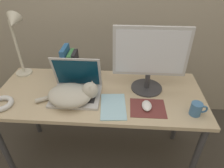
# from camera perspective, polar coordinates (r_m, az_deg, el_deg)

# --- Properties ---
(desk) EXTENTS (1.50, 0.62, 0.75)m
(desk) POSITION_cam_1_polar(r_m,az_deg,el_deg) (1.51, -3.52, -4.81)
(desk) COLOR tan
(desk) RESTS_ON ground_plane
(laptop) EXTENTS (0.34, 0.27, 0.28)m
(laptop) POSITION_cam_1_polar(r_m,az_deg,el_deg) (1.43, -10.17, -1.32)
(laptop) COLOR #B7B7BC
(laptop) RESTS_ON desk
(cat) EXTENTS (0.43, 0.28, 0.14)m
(cat) POSITION_cam_1_polar(r_m,az_deg,el_deg) (1.37, -11.15, -2.89)
(cat) COLOR #B2ADA3
(cat) RESTS_ON desk
(external_monitor) EXTENTS (0.51, 0.23, 0.47)m
(external_monitor) POSITION_cam_1_polar(r_m,az_deg,el_deg) (1.39, 10.81, 7.36)
(external_monitor) COLOR #333338
(external_monitor) RESTS_ON desk
(mousepad) EXTENTS (0.23, 0.19, 0.00)m
(mousepad) POSITION_cam_1_polar(r_m,az_deg,el_deg) (1.35, 10.17, -6.76)
(mousepad) COLOR brown
(mousepad) RESTS_ON desk
(computer_mouse) EXTENTS (0.06, 0.10, 0.03)m
(computer_mouse) POSITION_cam_1_polar(r_m,az_deg,el_deg) (1.34, 9.89, -6.09)
(computer_mouse) COLOR silver
(computer_mouse) RESTS_ON mousepad
(book_row) EXTENTS (0.11, 0.17, 0.26)m
(book_row) POSITION_cam_1_polar(r_m,az_deg,el_deg) (1.61, -11.74, 5.65)
(book_row) COLOR #285B93
(book_row) RESTS_ON desk
(desk_lamp) EXTENTS (0.17, 0.17, 0.52)m
(desk_lamp) POSITION_cam_1_polar(r_m,az_deg,el_deg) (1.66, -25.85, 12.75)
(desk_lamp) COLOR beige
(desk_lamp) RESTS_ON desk
(cable_coil) EXTENTS (0.16, 0.16, 0.04)m
(cable_coil) POSITION_cam_1_polar(r_m,az_deg,el_deg) (1.52, -29.12, -4.91)
(cable_coil) COLOR silver
(cable_coil) RESTS_ON desk
(notepad) EXTENTS (0.19, 0.28, 0.01)m
(notepad) POSITION_cam_1_polar(r_m,az_deg,el_deg) (1.33, 0.35, -6.39)
(notepad) COLOR #99C6E0
(notepad) RESTS_ON desk
(webcam) EXTENTS (0.06, 0.06, 0.08)m
(webcam) POSITION_cam_1_polar(r_m,az_deg,el_deg) (1.64, -4.56, 4.05)
(webcam) COLOR #232328
(webcam) RESTS_ON desk
(mug) EXTENTS (0.11, 0.07, 0.09)m
(mug) POSITION_cam_1_polar(r_m,az_deg,el_deg) (1.36, 23.00, -6.58)
(mug) COLOR teal
(mug) RESTS_ON desk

